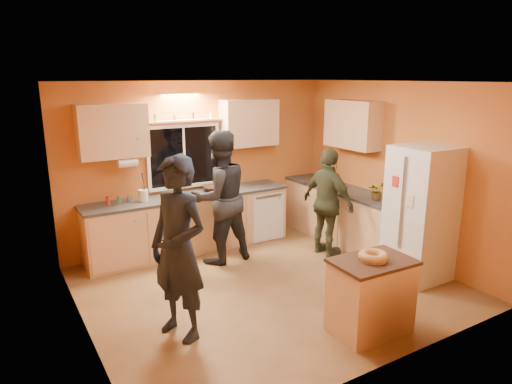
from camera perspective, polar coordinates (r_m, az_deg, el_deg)
ground at (r=6.10m, az=1.46°, el=-11.63°), size 4.50×4.50×0.00m
room_shell at (r=5.99m, az=0.41°, el=4.21°), size 4.54×4.04×2.61m
back_counter at (r=7.33m, az=-5.59°, el=-3.37°), size 4.23×0.62×0.90m
right_counter at (r=7.43m, az=12.18°, el=-3.38°), size 0.62×1.84×0.90m
refrigerator at (r=6.42m, az=19.91°, el=-2.56°), size 0.72×0.70×1.80m
island at (r=5.10m, az=14.14°, el=-12.41°), size 0.86×0.61×0.81m
bundt_pastry at (r=4.92m, az=14.46°, el=-7.76°), size 0.31×0.31×0.09m
person_left at (r=4.73m, az=-9.68°, el=-7.04°), size 0.70×0.83×1.93m
person_center at (r=6.59m, az=-4.61°, el=-0.69°), size 0.99×0.80×1.93m
person_right at (r=6.93m, az=8.98°, el=-1.33°), size 0.51×1.00×1.64m
mixing_bowl at (r=7.25m, az=-5.30°, el=0.48°), size 0.39×0.39×0.09m
utensil_crock at (r=6.81m, az=-13.92°, el=-0.43°), size 0.14×0.14×0.17m
potted_plant at (r=6.91m, az=14.85°, el=0.17°), size 0.28×0.26×0.27m
red_box at (r=7.53m, az=10.37°, el=0.78°), size 0.17×0.13×0.07m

